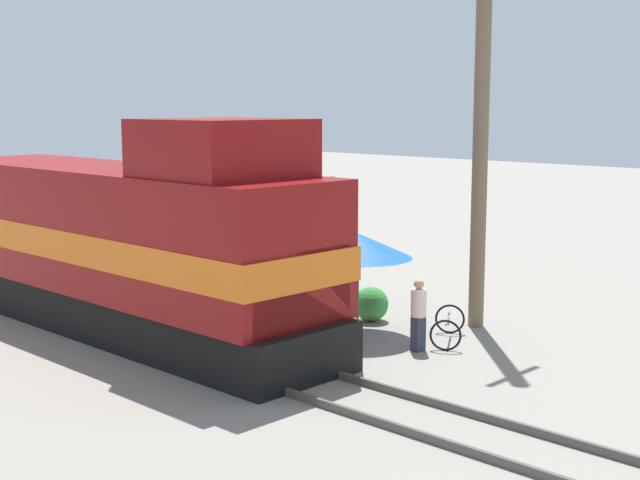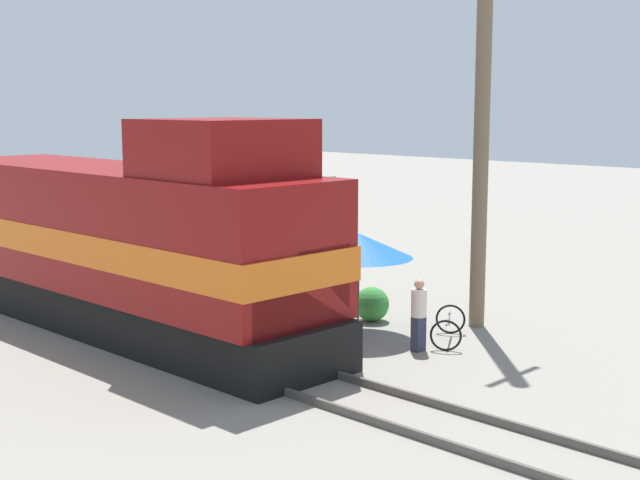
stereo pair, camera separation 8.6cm
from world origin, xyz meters
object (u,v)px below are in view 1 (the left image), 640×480
Objects in this scene: vendor_umbrella at (358,246)px; person_bystander at (418,312)px; locomotive at (128,243)px; bicycle at (448,326)px; utility_pole at (482,84)px; billboard_sign at (311,213)px.

vendor_umbrella reaches higher than person_bystander.
bicycle is at bearing -53.48° from locomotive.
locomotive is at bearing 4.13° from bicycle.
person_bystander is at bearing -60.42° from locomotive.
person_bystander is (-0.14, -1.89, -1.24)m from vendor_umbrella.
billboard_sign is (-1.00, 4.65, -3.35)m from utility_pole.
locomotive is at bearing 137.51° from utility_pole.
utility_pole reaches higher than vendor_umbrella.
billboard_sign is at bearing 102.09° from utility_pole.
utility_pole is at bearing -109.32° from bicycle.
bicycle is (4.44, -6.00, -1.75)m from locomotive.
billboard_sign is (1.60, 3.12, 0.35)m from vendor_umbrella.
vendor_umbrella is at bearing -49.14° from locomotive.
billboard_sign is 2.12× the size of person_bystander.
utility_pole reaches higher than bicycle.
person_bystander is at bearing -172.43° from utility_pole.
locomotive reaches higher than billboard_sign.
bicycle is (-1.68, -0.39, -5.45)m from utility_pole.
utility_pole is 5.71m from bicycle.
vendor_umbrella is at bearing -117.10° from billboard_sign.
vendor_umbrella is 0.75× the size of billboard_sign.
utility_pole is 4.54× the size of vendor_umbrella.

